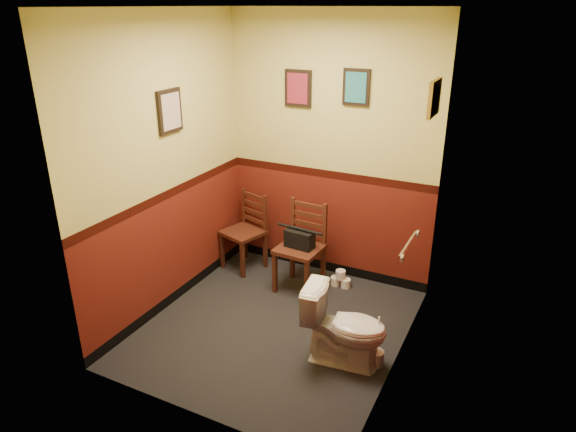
{
  "coord_description": "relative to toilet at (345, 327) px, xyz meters",
  "views": [
    {
      "loc": [
        1.84,
        -3.47,
        2.72
      ],
      "look_at": [
        0.0,
        0.25,
        1.0
      ],
      "focal_mm": 32.0,
      "sensor_mm": 36.0,
      "label": 1
    }
  ],
  "objects": [
    {
      "name": "wall_right",
      "position": [
        0.38,
        0.18,
        1.02
      ],
      "size": [
        0.0,
        2.4,
        2.7
      ],
      "primitive_type": "cube",
      "rotation": [
        1.57,
        0.0,
        -1.57
      ],
      "color": "#571810",
      "rests_on": "ground"
    },
    {
      "name": "wall_back",
      "position": [
        -0.72,
        1.38,
        1.02
      ],
      "size": [
        2.2,
        0.0,
        2.7
      ],
      "primitive_type": "cube",
      "rotation": [
        1.57,
        0.0,
        0.0
      ],
      "color": "#571810",
      "rests_on": "ground"
    },
    {
      "name": "wall_front",
      "position": [
        -0.72,
        -1.02,
        1.02
      ],
      "size": [
        2.2,
        0.0,
        2.7
      ],
      "primitive_type": "cube",
      "rotation": [
        -1.57,
        0.0,
        0.0
      ],
      "color": "#571810",
      "rests_on": "ground"
    },
    {
      "name": "toilet_brush",
      "position": [
        0.25,
        0.08,
        -0.26
      ],
      "size": [
        0.13,
        0.13,
        0.46
      ],
      "color": "silver",
      "rests_on": "floor"
    },
    {
      "name": "grab_bar",
      "position": [
        0.35,
        0.43,
        0.62
      ],
      "size": [
        0.05,
        0.56,
        0.06
      ],
      "color": "silver",
      "rests_on": "wall_right"
    },
    {
      "name": "toilet",
      "position": [
        0.0,
        0.0,
        0.0
      ],
      "size": [
        0.72,
        0.45,
        0.66
      ],
      "primitive_type": "imported",
      "rotation": [
        0.0,
        0.0,
        1.69
      ],
      "color": "white",
      "rests_on": "floor"
    },
    {
      "name": "framed_print_back_b",
      "position": [
        -0.47,
        1.36,
        1.67
      ],
      "size": [
        0.26,
        0.04,
        0.34
      ],
      "color": "black",
      "rests_on": "wall_back"
    },
    {
      "name": "chair_left",
      "position": [
        -1.56,
        1.09,
        0.09
      ],
      "size": [
        0.49,
        0.49,
        0.84
      ],
      "rotation": [
        0.0,
        0.0,
        -0.3
      ],
      "color": "#512418",
      "rests_on": "floor"
    },
    {
      "name": "handbag",
      "position": [
        -0.82,
        0.9,
        0.23
      ],
      "size": [
        0.3,
        0.17,
        0.21
      ],
      "rotation": [
        0.0,
        0.0,
        -0.09
      ],
      "color": "black",
      "rests_on": "chair_right"
    },
    {
      "name": "framed_print_left",
      "position": [
        -1.8,
        0.28,
        1.52
      ],
      "size": [
        0.04,
        0.3,
        0.38
      ],
      "color": "black",
      "rests_on": "wall_left"
    },
    {
      "name": "tp_stack",
      "position": [
        -0.46,
        1.13,
        -0.25
      ],
      "size": [
        0.21,
        0.11,
        0.19
      ],
      "color": "silver",
      "rests_on": "floor"
    },
    {
      "name": "floor",
      "position": [
        -0.72,
        0.18,
        -0.33
      ],
      "size": [
        2.2,
        2.4,
        0.0
      ],
      "primitive_type": "cube",
      "color": "black",
      "rests_on": "ground"
    },
    {
      "name": "wall_left",
      "position": [
        -1.82,
        0.18,
        1.02
      ],
      "size": [
        0.0,
        2.4,
        2.7
      ],
      "primitive_type": "cube",
      "rotation": [
        1.57,
        0.0,
        1.57
      ],
      "color": "#571810",
      "rests_on": "ground"
    },
    {
      "name": "chair_right",
      "position": [
        -0.82,
        0.94,
        0.12
      ],
      "size": [
        0.45,
        0.45,
        0.91
      ],
      "rotation": [
        0.0,
        0.0,
        -0.06
      ],
      "color": "#512418",
      "rests_on": "floor"
    },
    {
      "name": "framed_print_back_a",
      "position": [
        -1.07,
        1.36,
        1.62
      ],
      "size": [
        0.28,
        0.04,
        0.36
      ],
      "color": "black",
      "rests_on": "wall_back"
    },
    {
      "name": "framed_print_right",
      "position": [
        0.36,
        0.78,
        1.72
      ],
      "size": [
        0.04,
        0.34,
        0.28
      ],
      "color": "olive",
      "rests_on": "wall_right"
    },
    {
      "name": "ceiling",
      "position": [
        -0.72,
        0.18,
        2.37
      ],
      "size": [
        2.2,
        2.4,
        0.0
      ],
      "primitive_type": "cube",
      "rotation": [
        3.14,
        0.0,
        0.0
      ],
      "color": "silver",
      "rests_on": "ground"
    }
  ]
}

